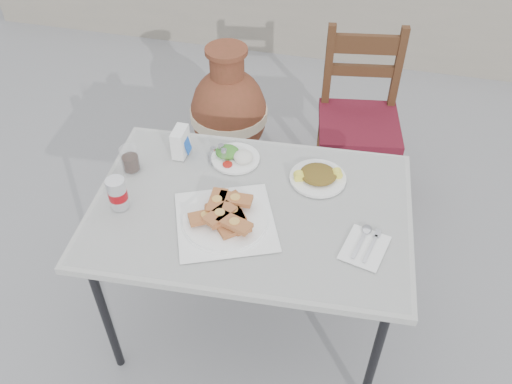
% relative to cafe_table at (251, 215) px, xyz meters
% --- Properties ---
extents(ground, '(80.00, 80.00, 0.00)m').
position_rel_cafe_table_xyz_m(ground, '(0.14, 0.08, -0.68)').
color(ground, slate).
rests_on(ground, ground).
extents(cafe_table, '(1.26, 0.90, 0.74)m').
position_rel_cafe_table_xyz_m(cafe_table, '(0.00, 0.00, 0.00)').
color(cafe_table, black).
rests_on(cafe_table, ground).
extents(pide_plate, '(0.46, 0.46, 0.07)m').
position_rel_cafe_table_xyz_m(pide_plate, '(-0.07, -0.10, 0.08)').
color(pide_plate, white).
rests_on(pide_plate, cafe_table).
extents(salad_rice_plate, '(0.20, 0.20, 0.05)m').
position_rel_cafe_table_xyz_m(salad_rice_plate, '(-0.13, 0.25, 0.07)').
color(salad_rice_plate, white).
rests_on(salad_rice_plate, cafe_table).
extents(salad_chopped_plate, '(0.23, 0.23, 0.05)m').
position_rel_cafe_table_xyz_m(salad_chopped_plate, '(0.22, 0.21, 0.07)').
color(salad_chopped_plate, white).
rests_on(salad_chopped_plate, cafe_table).
extents(soda_can, '(0.07, 0.07, 0.13)m').
position_rel_cafe_table_xyz_m(soda_can, '(-0.48, -0.12, 0.12)').
color(soda_can, silver).
rests_on(soda_can, cafe_table).
extents(cola_glass, '(0.07, 0.07, 0.11)m').
position_rel_cafe_table_xyz_m(cola_glass, '(-0.52, 0.09, 0.10)').
color(cola_glass, white).
rests_on(cola_glass, cafe_table).
extents(napkin_holder, '(0.06, 0.10, 0.12)m').
position_rel_cafe_table_xyz_m(napkin_holder, '(-0.36, 0.24, 0.11)').
color(napkin_holder, white).
rests_on(napkin_holder, cafe_table).
extents(condiment_caddy, '(0.11, 0.11, 0.07)m').
position_rel_cafe_table_xyz_m(condiment_caddy, '(-0.19, 0.24, 0.07)').
color(condiment_caddy, '#ADACB3').
rests_on(condiment_caddy, cafe_table).
extents(cutlery_napkin, '(0.18, 0.21, 0.01)m').
position_rel_cafe_table_xyz_m(cutlery_napkin, '(0.44, -0.09, 0.06)').
color(cutlery_napkin, white).
rests_on(cutlery_napkin, cafe_table).
extents(chair, '(0.48, 0.48, 0.95)m').
position_rel_cafe_table_xyz_m(chair, '(0.34, 1.02, -0.19)').
color(chair, '#34170E').
rests_on(chair, ground).
extents(terracotta_urn, '(0.45, 0.45, 0.78)m').
position_rel_cafe_table_xyz_m(terracotta_urn, '(-0.40, 1.07, -0.32)').
color(terracotta_urn, brown).
rests_on(terracotta_urn, ground).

